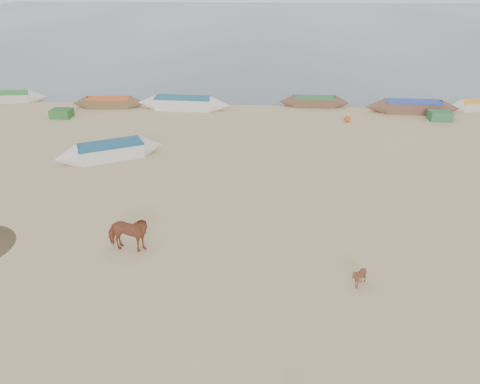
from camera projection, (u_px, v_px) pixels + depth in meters
name	position (u px, v px, depth m)	size (l,w,h in m)	color
ground	(233.00, 264.00, 17.16)	(140.00, 140.00, 0.00)	tan
sea	(264.00, 23.00, 90.91)	(160.00, 160.00, 0.00)	slate
cow_adult	(128.00, 234.00, 17.61)	(0.81, 1.77, 1.50)	brown
calf_front	(359.00, 277.00, 15.77)	(0.62, 0.70, 0.77)	#59321C
near_canoe	(110.00, 151.00, 26.44)	(6.07, 1.46, 0.90)	silver
waterline_canoes	(201.00, 102.00, 36.01)	(46.58, 3.49, 0.99)	brown
beach_clutter	(315.00, 111.00, 34.24)	(45.11, 4.95, 0.64)	#2C632D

